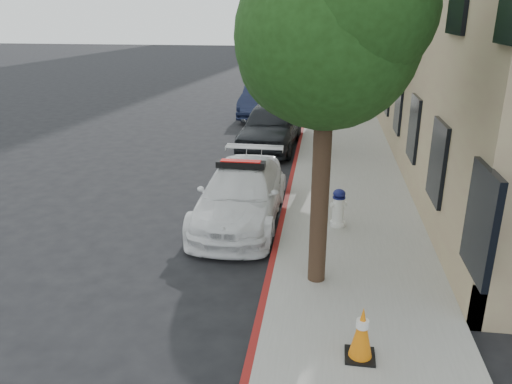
{
  "coord_description": "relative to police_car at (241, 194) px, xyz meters",
  "views": [
    {
      "loc": [
        2.92,
        -9.82,
        4.62
      ],
      "look_at": [
        1.55,
        -0.04,
        1.0
      ],
      "focal_mm": 35.0,
      "sensor_mm": 36.0,
      "label": 1
    }
  ],
  "objects": [
    {
      "name": "sidewalk",
      "position": [
        2.5,
        9.26,
        -0.58
      ],
      "size": [
        3.2,
        50.0,
        0.15
      ],
      "primitive_type": "cube",
      "color": "gray",
      "rests_on": "ground"
    },
    {
      "name": "police_car",
      "position": [
        0.0,
        0.0,
        0.0
      ],
      "size": [
        1.84,
        4.48,
        1.45
      ],
      "rotation": [
        0.0,
        0.0,
        -0.01
      ],
      "color": "white",
      "rests_on": "ground"
    },
    {
      "name": "parked_car_far",
      "position": [
        -0.93,
        12.26,
        0.17
      ],
      "size": [
        1.9,
        5.02,
        1.64
      ],
      "primitive_type": "imported",
      "rotation": [
        0.0,
        0.0,
        -0.03
      ],
      "color": "#141A33",
      "rests_on": "ground"
    },
    {
      "name": "parked_car_mid",
      "position": [
        -0.06,
        6.6,
        0.14
      ],
      "size": [
        2.12,
        4.75,
        1.59
      ],
      "primitive_type": "imported",
      "rotation": [
        0.0,
        0.0,
        -0.05
      ],
      "color": "black",
      "rests_on": "ground"
    },
    {
      "name": "fire_hydrant",
      "position": [
        2.2,
        -0.37,
        -0.09
      ],
      "size": [
        0.36,
        0.33,
        0.85
      ],
      "rotation": [
        0.0,
        0.0,
        0.43
      ],
      "color": "silver",
      "rests_on": "sidewalk"
    },
    {
      "name": "tree_mid",
      "position": [
        1.83,
        5.24,
        3.51
      ],
      "size": [
        2.77,
        2.64,
        5.43
      ],
      "color": "black",
      "rests_on": "sidewalk"
    },
    {
      "name": "traffic_cone",
      "position": [
        2.45,
        -4.79,
        -0.11
      ],
      "size": [
        0.42,
        0.42,
        0.78
      ],
      "rotation": [
        0.0,
        0.0,
        -0.02
      ],
      "color": "black",
      "rests_on": "sidewalk"
    },
    {
      "name": "building",
      "position": [
        8.1,
        14.26,
        4.35
      ],
      "size": [
        8.0,
        36.0,
        10.0
      ],
      "primitive_type": "cube",
      "color": "tan",
      "rests_on": "ground"
    },
    {
      "name": "tree_far",
      "position": [
        1.83,
        13.24,
        3.73
      ],
      "size": [
        3.1,
        3.0,
        5.81
      ],
      "color": "black",
      "rests_on": "sidewalk"
    },
    {
      "name": "tree_near",
      "position": [
        1.83,
        -2.76,
        3.62
      ],
      "size": [
        2.92,
        2.82,
        5.62
      ],
      "color": "black",
      "rests_on": "sidewalk"
    },
    {
      "name": "curb_strip",
      "position": [
        0.96,
        9.26,
        -0.58
      ],
      "size": [
        0.12,
        50.0,
        0.15
      ],
      "primitive_type": "cube",
      "color": "maroon",
      "rests_on": "ground"
    },
    {
      "name": "ground",
      "position": [
        -1.1,
        -0.74,
        -0.65
      ],
      "size": [
        120.0,
        120.0,
        0.0
      ],
      "primitive_type": "plane",
      "color": "black",
      "rests_on": "ground"
    }
  ]
}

